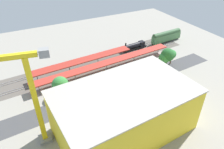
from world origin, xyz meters
TOP-DOWN VIEW (x-y plane):
  - ground_plane at (0.00, 0.00)m, footprint 161.02×161.02m
  - rail_bed at (0.00, -19.59)m, footprint 101.37×21.07m
  - street_asphalt at (0.00, 3.17)m, footprint 101.01×15.31m
  - track_rails at (0.00, -19.59)m, footprint 100.45×14.66m
  - platform_canopy_near at (-1.94, -10.85)m, footprint 68.93×8.89m
  - platform_canopy_far at (6.47, -17.30)m, footprint 48.27×8.05m
  - locomotive at (-24.93, -22.98)m, footprint 14.93×3.49m
  - passenger_coach at (-46.45, -22.97)m, footprint 19.84×4.29m
  - parked_car_0 at (-23.27, 7.16)m, footprint 4.29×2.13m
  - parked_car_1 at (-16.83, 6.64)m, footprint 4.08×1.96m
  - parked_car_2 at (-8.89, 6.16)m, footprint 4.70×1.94m
  - parked_car_3 at (-2.22, 6.40)m, footprint 4.08×1.87m
  - parked_car_4 at (4.68, 6.37)m, footprint 4.52×1.92m
  - parked_car_5 at (10.95, 6.93)m, footprint 4.22×1.89m
  - parked_car_6 at (18.01, 6.53)m, footprint 4.79×2.25m
  - construction_building at (8.81, 23.23)m, footprint 41.95×26.44m
  - construction_roof_slab at (8.81, 23.23)m, footprint 42.59×27.07m
  - tower_crane at (34.82, 15.87)m, footprint 27.87×7.13m
  - box_truck_0 at (8.40, 6.46)m, footprint 8.75×2.96m
  - street_tree_0 at (-27.11, -1.44)m, footprint 5.17×5.17m
  - street_tree_1 at (-31.80, -1.79)m, footprint 4.28×4.28m
  - street_tree_2 at (21.24, -2.43)m, footprint 4.26×4.26m
  - street_tree_3 at (-28.72, -1.16)m, footprint 6.27×6.27m
  - street_tree_4 at (21.64, -2.49)m, footprint 6.35×6.35m
  - traffic_light at (-14.35, -1.37)m, footprint 0.50×0.36m

SIDE VIEW (x-z plane):
  - ground_plane at x=0.00m, z-range 0.00..0.00m
  - rail_bed at x=0.00m, z-range 0.00..0.01m
  - street_asphalt at x=0.00m, z-range 0.00..0.01m
  - track_rails at x=0.00m, z-range 0.12..0.24m
  - parked_car_5 at x=10.95m, z-range -0.09..1.59m
  - parked_car_3 at x=-2.22m, z-range -0.11..1.65m
  - parked_car_2 at x=-8.89m, z-range -0.09..1.64m
  - parked_car_1 at x=-16.83m, z-range -0.10..1.66m
  - parked_car_6 at x=18.01m, z-range -0.10..1.67m
  - parked_car_4 at x=4.68m, z-range -0.11..1.69m
  - parked_car_0 at x=-23.27m, z-range -0.10..1.70m
  - box_truck_0 at x=8.40m, z-range -0.02..3.41m
  - locomotive at x=-24.93m, z-range -0.72..4.23m
  - passenger_coach at x=-46.45m, z-range 0.17..6.54m
  - platform_canopy_near at x=-1.94m, z-range 1.81..5.93m
  - platform_canopy_far at x=6.47m, z-range 2.04..6.59m
  - traffic_light at x=-14.35m, z-range 1.09..7.79m
  - street_tree_0 at x=-27.11m, z-range 0.94..8.02m
  - street_tree_4 at x=21.64m, z-range 0.90..9.07m
  - street_tree_1 at x=-31.80m, z-range 1.46..8.77m
  - street_tree_2 at x=21.24m, z-range 1.51..8.85m
  - street_tree_3 at x=-28.72m, z-range 1.33..10.30m
  - construction_building at x=8.81m, z-range 0.00..14.85m
  - construction_roof_slab at x=8.81m, z-range 14.85..15.25m
  - tower_crane at x=34.82m, z-range 3.23..33.45m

